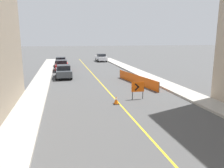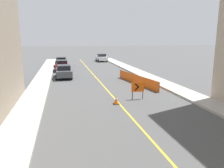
{
  "view_description": "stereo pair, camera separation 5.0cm",
  "coord_description": "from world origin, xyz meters",
  "px_view_note": "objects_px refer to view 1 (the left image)",
  "views": [
    {
      "loc": [
        -4.01,
        7.85,
        4.73
      ],
      "look_at": [
        -0.0,
        25.2,
        1.0
      ],
      "focal_mm": 35.0,
      "sensor_mm": 36.0,
      "label": 1
    },
    {
      "loc": [
        -3.96,
        7.84,
        4.73
      ],
      "look_at": [
        -0.0,
        25.2,
        1.0
      ],
      "focal_mm": 35.0,
      "sensor_mm": 36.0,
      "label": 2
    }
  ],
  "objects_px": {
    "parked_car_opposite_side": "(101,58)",
    "traffic_cone_third": "(116,100)",
    "arrow_barricade_primary": "(138,87)",
    "parked_car_curb_far": "(61,62)",
    "parked_car_curb_near": "(64,71)",
    "parked_car_curb_mid": "(62,65)"
  },
  "relations": [
    {
      "from": "parked_car_curb_mid",
      "to": "parked_car_curb_far",
      "type": "xyz_separation_m",
      "value": [
        -0.09,
        5.41,
        0.0
      ]
    },
    {
      "from": "parked_car_curb_near",
      "to": "parked_car_curb_mid",
      "type": "bearing_deg",
      "value": 90.21
    },
    {
      "from": "parked_car_opposite_side",
      "to": "parked_car_curb_far",
      "type": "bearing_deg",
      "value": -143.28
    },
    {
      "from": "traffic_cone_third",
      "to": "arrow_barricade_primary",
      "type": "xyz_separation_m",
      "value": [
        1.98,
        0.93,
        0.65
      ]
    },
    {
      "from": "parked_car_curb_near",
      "to": "arrow_barricade_primary",
      "type": "bearing_deg",
      "value": -64.76
    },
    {
      "from": "parked_car_opposite_side",
      "to": "traffic_cone_third",
      "type": "bearing_deg",
      "value": -99.91
    },
    {
      "from": "parked_car_curb_far",
      "to": "parked_car_opposite_side",
      "type": "distance_m",
      "value": 10.45
    },
    {
      "from": "traffic_cone_third",
      "to": "parked_car_opposite_side",
      "type": "relative_size",
      "value": 0.14
    },
    {
      "from": "parked_car_curb_near",
      "to": "parked_car_opposite_side",
      "type": "bearing_deg",
      "value": 65.08
    },
    {
      "from": "arrow_barricade_primary",
      "to": "parked_car_curb_far",
      "type": "xyz_separation_m",
      "value": [
        -5.84,
        22.79,
        -0.15
      ]
    },
    {
      "from": "arrow_barricade_primary",
      "to": "parked_car_opposite_side",
      "type": "distance_m",
      "value": 29.39
    },
    {
      "from": "parked_car_curb_mid",
      "to": "parked_car_opposite_side",
      "type": "distance_m",
      "value": 14.41
    },
    {
      "from": "parked_car_curb_mid",
      "to": "parked_car_curb_far",
      "type": "height_order",
      "value": "same"
    },
    {
      "from": "parked_car_curb_mid",
      "to": "parked_car_curb_far",
      "type": "bearing_deg",
      "value": 92.03
    },
    {
      "from": "parked_car_curb_far",
      "to": "parked_car_curb_mid",
      "type": "bearing_deg",
      "value": -85.96
    },
    {
      "from": "arrow_barricade_primary",
      "to": "parked_car_curb_far",
      "type": "bearing_deg",
      "value": 107.25
    },
    {
      "from": "arrow_barricade_primary",
      "to": "parked_car_curb_mid",
      "type": "distance_m",
      "value": 18.31
    },
    {
      "from": "parked_car_curb_mid",
      "to": "parked_car_curb_far",
      "type": "relative_size",
      "value": 0.99
    },
    {
      "from": "traffic_cone_third",
      "to": "parked_car_curb_near",
      "type": "height_order",
      "value": "parked_car_curb_near"
    },
    {
      "from": "arrow_barricade_primary",
      "to": "parked_car_curb_far",
      "type": "distance_m",
      "value": 23.53
    },
    {
      "from": "arrow_barricade_primary",
      "to": "parked_car_opposite_side",
      "type": "relative_size",
      "value": 0.32
    },
    {
      "from": "arrow_barricade_primary",
      "to": "parked_car_curb_far",
      "type": "relative_size",
      "value": 0.32
    }
  ]
}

